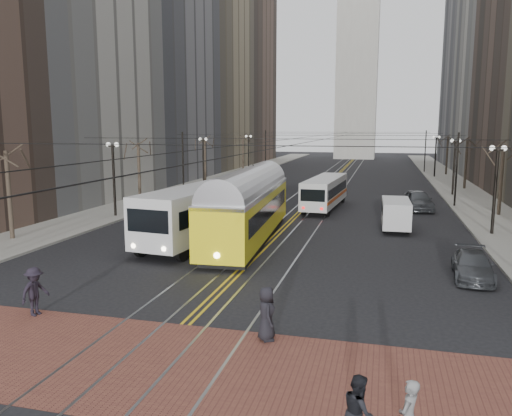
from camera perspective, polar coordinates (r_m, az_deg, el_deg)
The scene contains 22 objects.
ground at distance 19.36m, azimuth -6.96°, elevation -12.05°, with size 260.00×260.00×0.00m, color black.
sidewalk_left at distance 65.83m, azimuth -4.93°, elevation 3.09°, with size 5.00×140.00×0.15m, color gray.
sidewalk_right at distance 62.72m, azimuth 21.93°, elevation 2.16°, with size 5.00×140.00×0.15m, color gray.
crosswalk_band at distance 16.01m, azimuth -12.39°, elevation -16.88°, with size 25.00×6.00×0.01m, color brown.
streetcar_rails at distance 62.53m, azimuth 8.17°, elevation 2.64°, with size 4.80×130.00×0.02m, color gray.
centre_lines at distance 62.53m, azimuth 8.17°, elevation 2.65°, with size 0.42×130.00×0.01m, color gold.
building_left_mid at distance 71.25m, azimuth -13.21°, elevation 16.99°, with size 16.00×20.00×34.00m, color slate.
building_left_midfar at distance 91.56m, azimuth -8.44°, elevation 21.04°, with size 20.00×20.00×52.00m, color gray.
building_left_far at distance 108.48m, azimuth -3.10°, elevation 16.02°, with size 16.00×20.00×40.00m, color brown.
building_right_far at distance 105.30m, azimuth 25.53°, elevation 15.38°, with size 16.00×20.00×40.00m, color slate.
lamp_posts at distance 46.21m, azimuth 6.03°, elevation 3.90°, with size 27.60×57.20×5.60m.
street_trees at distance 52.62m, azimuth 7.07°, elevation 4.52°, with size 31.68×53.28×5.60m.
trolley_wires at distance 52.14m, azimuth 7.03°, elevation 5.55°, with size 25.96×120.00×6.60m.
transit_bus at distance 31.89m, azimuth -5.46°, elevation -0.40°, with size 2.86×13.71×3.43m, color silver.
streetcar at distance 31.07m, azimuth -0.88°, elevation -0.55°, with size 2.75×14.80×3.49m, color yellow.
rear_bus at distance 43.95m, azimuth 7.90°, elevation 1.70°, with size 2.25×10.35×2.70m, color silver.
cargo_van at distance 35.66m, azimuth 15.67°, elevation -0.78°, with size 1.81×4.70×2.08m, color silver.
sedan_grey at distance 44.90m, azimuth 18.00°, elevation 0.86°, with size 2.03×5.04×1.72m, color #3A3E41.
sedan_parked at distance 25.56m, azimuth 23.52°, elevation -6.04°, with size 1.73×4.25×1.23m, color #3D4044.
pedestrian_a at distance 16.82m, azimuth 1.20°, elevation -11.95°, with size 0.89×0.58×1.82m, color black.
pedestrian_c at distance 11.97m, azimuth 11.65°, elevation -21.80°, with size 0.82×0.64×1.69m, color black.
pedestrian_d at distance 20.62m, azimuth -23.96°, elevation -8.70°, with size 1.19×0.69×1.85m, color black.
Camera 1 is at (6.67, -16.78, 6.97)m, focal length 35.00 mm.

